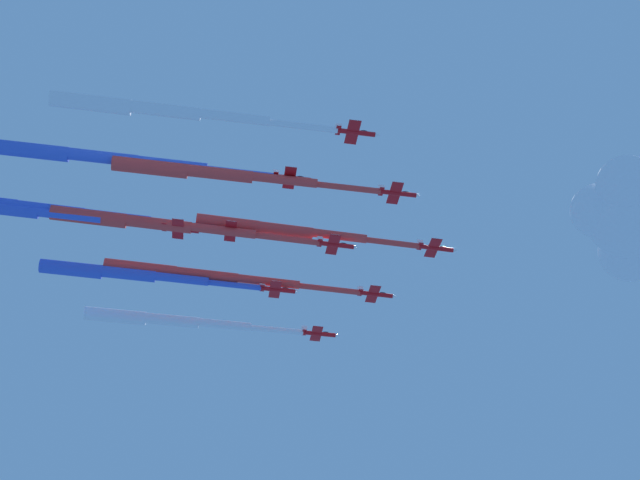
# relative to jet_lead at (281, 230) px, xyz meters

# --- Properties ---
(jet_lead) EXTENTS (18.03, 63.63, 4.55)m
(jet_lead) POSITION_rel_jet_lead_xyz_m (0.00, 0.00, 0.00)
(jet_lead) COLOR red
(jet_port_inner) EXTENTS (19.62, 72.88, 4.53)m
(jet_port_inner) POSITION_rel_jet_lead_xyz_m (-11.76, -21.24, -0.88)
(jet_port_inner) COLOR red
(jet_starboard_inner) EXTENTS (18.51, 71.11, 4.52)m
(jet_starboard_inner) POSITION_rel_jet_lead_xyz_m (17.94, -14.05, -1.69)
(jet_starboard_inner) COLOR red
(jet_port_mid) EXTENTS (19.79, 72.53, 4.50)m
(jet_port_mid) POSITION_rel_jet_lead_xyz_m (5.98, -30.15, -3.19)
(jet_port_mid) COLOR red
(jet_starboard_mid) EXTENTS (16.94, 65.86, 4.57)m
(jet_starboard_mid) POSITION_rel_jet_lead_xyz_m (-26.30, -31.87, -0.23)
(jet_starboard_mid) COLOR red
(jet_port_outer) EXTENTS (18.74, 71.90, 4.58)m
(jet_port_outer) POSITION_rel_jet_lead_xyz_m (35.72, -23.70, -3.29)
(jet_port_outer) COLOR red
(jet_starboard_outer) EXTENTS (17.24, 63.48, 4.57)m
(jet_starboard_outer) POSITION_rel_jet_lead_xyz_m (-8.47, -39.44, -3.18)
(jet_starboard_outer) COLOR red
(jet_trail_port) EXTENTS (19.14, 74.58, 4.55)m
(jet_trail_port) POSITION_rel_jet_lead_xyz_m (23.18, -40.65, -0.25)
(jet_trail_port) COLOR red
(jet_trail_starboard) EXTENTS (20.05, 73.57, 4.49)m
(jet_trail_starboard) POSITION_rel_jet_lead_xyz_m (10.98, -55.17, -2.27)
(jet_trail_starboard) COLOR red
(jet_tail_end) EXTENTS (18.82, 69.54, 4.54)m
(jet_tail_end) POSITION_rel_jet_lead_xyz_m (12.60, -64.71, -3.68)
(jet_tail_end) COLOR red
(cloud_puff) EXTENTS (33.93, 23.91, 21.99)m
(cloud_puff) POSITION_rel_jet_lead_xyz_m (-2.32, 83.17, 1.62)
(cloud_puff) COLOR white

